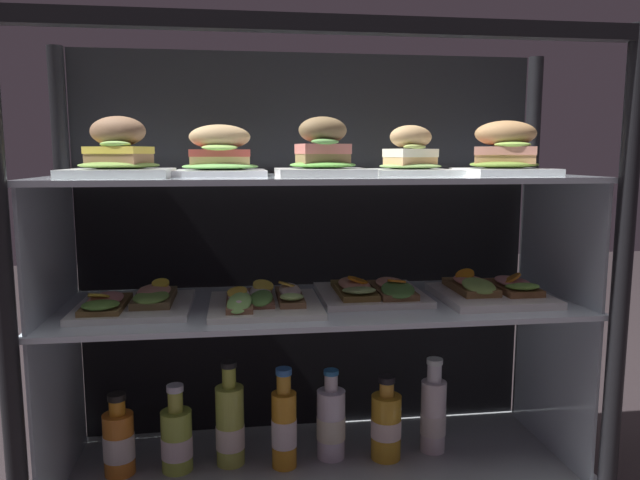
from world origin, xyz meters
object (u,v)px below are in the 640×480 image
object	(u,v)px
juice_bottle_front_second	(119,442)
juice_bottle_front_left_end	(331,423)
juice_bottle_front_right_end	(386,425)
open_sandwich_tray_near_right_corner	(133,302)
plated_roll_sandwich_near_right_corner	(119,157)
open_sandwich_tray_far_left	(492,290)
juice_bottle_front_fourth	(177,439)
juice_bottle_back_left	(433,414)
plated_roll_sandwich_center	(411,158)
juice_bottle_back_center	(230,425)
plated_roll_sandwich_mid_left	(322,156)
open_sandwich_tray_mid_left	(372,291)
plated_roll_sandwich_near_left_corner	(505,154)
plated_roll_sandwich_mid_right	(220,157)
open_sandwich_tray_left_of_center	(265,300)
juice_bottle_back_right	(284,428)

from	to	relation	value
juice_bottle_front_second	juice_bottle_front_left_end	size ratio (longest dim) A/B	0.87
juice_bottle_front_right_end	open_sandwich_tray_near_right_corner	bearing A→B (deg)	-178.04
plated_roll_sandwich_near_right_corner	juice_bottle_front_right_end	xyz separation A→B (m)	(0.58, 0.05, -0.63)
open_sandwich_tray_far_left	juice_bottle_front_fourth	size ratio (longest dim) A/B	1.18
juice_bottle_back_left	open_sandwich_tray_near_right_corner	bearing A→B (deg)	-176.66
plated_roll_sandwich_center	open_sandwich_tray_far_left	bearing A→B (deg)	-20.39
juice_bottle_front_fourth	juice_bottle_back_center	bearing A→B (deg)	6.07
plated_roll_sandwich_mid_left	open_sandwich_tray_mid_left	distance (m)	0.34
plated_roll_sandwich_mid_left	plated_roll_sandwich_near_left_corner	size ratio (longest dim) A/B	1.03
plated_roll_sandwich_near_right_corner	juice_bottle_back_center	distance (m)	0.66
plated_roll_sandwich_near_right_corner	juice_bottle_front_second	bearing A→B (deg)	123.11
plated_roll_sandwich_center	juice_bottle_front_fourth	xyz separation A→B (m)	(-0.55, -0.03, -0.64)
juice_bottle_front_right_end	juice_bottle_front_fourth	bearing A→B (deg)	178.58
plated_roll_sandwich_center	juice_bottle_front_fourth	bearing A→B (deg)	-176.95
plated_roll_sandwich_center	plated_roll_sandwich_near_left_corner	world-z (taller)	plated_roll_sandwich_near_left_corner
juice_bottle_front_right_end	juice_bottle_back_left	size ratio (longest dim) A/B	0.87
plated_roll_sandwich_center	plated_roll_sandwich_mid_right	bearing A→B (deg)	-179.47
open_sandwich_tray_near_right_corner	open_sandwich_tray_left_of_center	distance (m)	0.28
open_sandwich_tray_left_of_center	juice_bottle_back_left	size ratio (longest dim) A/B	1.03
plated_roll_sandwich_mid_left	open_sandwich_tray_mid_left	bearing A→B (deg)	25.37
plated_roll_sandwich_near_right_corner	juice_bottle_front_right_end	size ratio (longest dim) A/B	1.01
open_sandwich_tray_near_right_corner	open_sandwich_tray_far_left	xyz separation A→B (m)	(0.81, -0.01, 0.00)
plated_roll_sandwich_center	open_sandwich_tray_far_left	distance (m)	0.36
plated_roll_sandwich_near_right_corner	plated_roll_sandwich_near_left_corner	world-z (taller)	plated_roll_sandwich_near_right_corner
open_sandwich_tray_near_right_corner	juice_bottle_front_right_end	bearing A→B (deg)	1.96
juice_bottle_front_fourth	juice_bottle_front_left_end	world-z (taller)	juice_bottle_front_left_end
plated_roll_sandwich_mid_left	juice_bottle_front_left_end	size ratio (longest dim) A/B	0.89
plated_roll_sandwich_mid_right	open_sandwich_tray_far_left	size ratio (longest dim) A/B	0.82
plated_roll_sandwich_near_right_corner	juice_bottle_front_left_end	bearing A→B (deg)	9.19
plated_roll_sandwich_near_right_corner	plated_roll_sandwich_center	xyz separation A→B (m)	(0.64, 0.09, -0.00)
plated_roll_sandwich_near_right_corner	juice_bottle_back_left	xyz separation A→B (m)	(0.70, 0.07, -0.62)
juice_bottle_front_second	juice_bottle_front_fourth	world-z (taller)	juice_bottle_front_fourth
plated_roll_sandwich_near_left_corner	juice_bottle_back_right	size ratio (longest dim) A/B	0.79
plated_roll_sandwich_mid_left	juice_bottle_front_left_end	world-z (taller)	plated_roll_sandwich_mid_left
juice_bottle_back_right	open_sandwich_tray_mid_left	bearing A→B (deg)	5.67
open_sandwich_tray_near_right_corner	juice_bottle_back_left	distance (m)	0.76
juice_bottle_front_left_end	juice_bottle_front_right_end	world-z (taller)	juice_bottle_front_left_end
plated_roll_sandwich_mid_right	juice_bottle_back_center	bearing A→B (deg)	-54.99
plated_roll_sandwich_mid_right	plated_roll_sandwich_near_left_corner	size ratio (longest dim) A/B	1.06
open_sandwich_tray_far_left	juice_bottle_front_left_end	xyz separation A→B (m)	(-0.37, 0.05, -0.32)
plated_roll_sandwich_near_right_corner	juice_bottle_back_left	size ratio (longest dim) A/B	0.88
open_sandwich_tray_left_of_center	juice_bottle_back_right	xyz separation A→B (m)	(0.04, 0.03, -0.31)
plated_roll_sandwich_center	juice_bottle_back_right	size ratio (longest dim) A/B	0.83
plated_roll_sandwich_near_left_corner	open_sandwich_tray_far_left	distance (m)	0.31
plated_roll_sandwich_mid_right	open_sandwich_tray_left_of_center	distance (m)	0.33
plated_roll_sandwich_near_right_corner	open_sandwich_tray_left_of_center	size ratio (longest dim) A/B	0.85
open_sandwich_tray_left_of_center	juice_bottle_front_second	distance (m)	0.47
plated_roll_sandwich_mid_right	juice_bottle_front_second	size ratio (longest dim) A/B	1.04
open_sandwich_tray_far_left	plated_roll_sandwich_mid_left	bearing A→B (deg)	-176.62
open_sandwich_tray_mid_left	juice_bottle_front_second	xyz separation A→B (m)	(-0.58, 0.00, -0.33)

